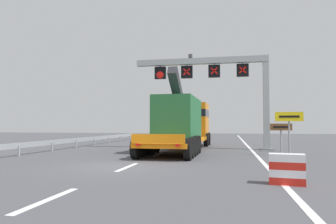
% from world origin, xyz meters
% --- Properties ---
extents(ground, '(112.00, 112.00, 0.00)m').
position_xyz_m(ground, '(0.00, 0.00, 0.00)').
color(ground, '#4C4C51').
extents(lane_markings, '(0.20, 48.78, 0.01)m').
position_xyz_m(lane_markings, '(0.48, 17.09, 0.01)').
color(lane_markings, silver).
rests_on(lane_markings, ground).
extents(edge_line_right, '(0.20, 63.00, 0.01)m').
position_xyz_m(edge_line_right, '(6.20, 12.00, 0.01)').
color(edge_line_right, silver).
rests_on(edge_line_right, ground).
extents(overhead_lane_gantry, '(10.06, 0.90, 7.10)m').
position_xyz_m(overhead_lane_gantry, '(3.99, 10.51, 5.41)').
color(overhead_lane_gantry, '#9EA0A5').
rests_on(overhead_lane_gantry, ground).
extents(heavy_haul_truck_orange, '(3.26, 14.11, 5.30)m').
position_xyz_m(heavy_haul_truck_orange, '(1.44, 10.14, 1.99)').
color(heavy_haul_truck_orange, orange).
rests_on(heavy_haul_truck_orange, ground).
extents(exit_sign_yellow, '(1.55, 0.15, 2.51)m').
position_xyz_m(exit_sign_yellow, '(8.05, 6.20, 1.92)').
color(exit_sign_yellow, '#9EA0A5').
rests_on(exit_sign_yellow, ground).
extents(tourist_info_sign_brown, '(1.39, 0.15, 1.86)m').
position_xyz_m(tourist_info_sign_brown, '(8.01, 8.84, 1.41)').
color(tourist_info_sign_brown, '#9EA0A5').
rests_on(tourist_info_sign_brown, ground).
extents(crash_barrier_striped, '(1.06, 0.64, 0.90)m').
position_xyz_m(crash_barrier_striped, '(6.30, -2.92, 0.45)').
color(crash_barrier_striped, red).
rests_on(crash_barrier_striped, ground).
extents(guardrail_left, '(0.13, 26.79, 0.76)m').
position_xyz_m(guardrail_left, '(-7.07, 11.39, 0.56)').
color(guardrail_left, '#999EA3').
rests_on(guardrail_left, ground).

